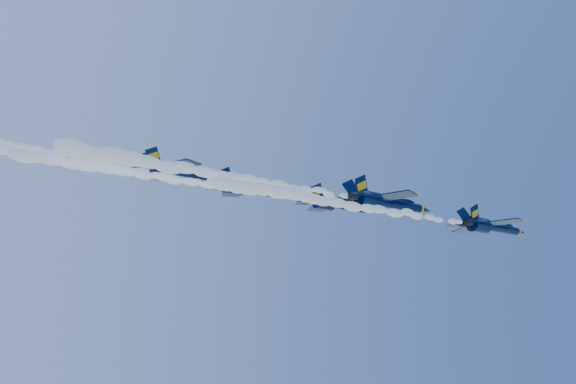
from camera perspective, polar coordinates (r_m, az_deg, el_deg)
jet_lead at (r=95.31m, az=19.96°, el=-3.33°), size 15.63×12.82×5.81m
smoke_trail_jet_lead at (r=74.85m, az=7.07°, el=-1.37°), size 42.68×1.87×1.68m
jet_second at (r=92.05m, az=9.87°, el=-1.04°), size 18.50×15.17×6.87m
smoke_trail_jet_second at (r=75.36m, az=-6.49°, el=1.70°), size 42.68×2.21×1.99m
jet_third at (r=93.02m, az=5.14°, el=-1.28°), size 15.01×12.32×5.58m
smoke_trail_jet_third at (r=79.00m, az=-10.74°, el=1.19°), size 42.68×1.79×1.61m
jet_fourth at (r=95.45m, az=-3.92°, el=0.27°), size 15.58×12.78×5.79m
smoke_trail_jet_fourth at (r=85.53m, az=-20.39°, el=2.82°), size 42.68×1.86×1.68m
jet_fifth at (r=97.25m, az=-10.73°, el=2.02°), size 17.24×14.14×6.41m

